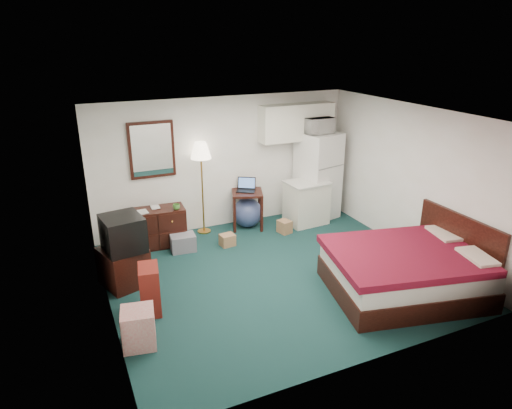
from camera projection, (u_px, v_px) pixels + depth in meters
name	position (u px, v px, depth m)	size (l,w,h in m)	color
floor	(276.00, 274.00, 7.18)	(5.00, 4.50, 0.01)	#0E3033
ceiling	(279.00, 115.00, 6.30)	(5.00, 4.50, 0.01)	white
walls	(277.00, 200.00, 6.74)	(5.01, 4.51, 2.50)	white
mirror	(152.00, 150.00, 7.98)	(0.80, 0.06, 1.00)	white
upper_cabinets	(297.00, 122.00, 8.82)	(1.50, 0.35, 0.70)	white
headboard	(458.00, 246.00, 6.88)	(0.06, 1.56, 1.00)	black
dresser	(156.00, 227.00, 8.05)	(1.02, 0.46, 0.69)	black
floor_lamp	(202.00, 189.00, 8.43)	(0.38, 0.38, 1.74)	#C78B34
desk	(247.00, 209.00, 8.83)	(0.57, 0.57, 0.73)	black
exercise_ball	(247.00, 212.00, 8.88)	(0.57, 0.57, 0.57)	#374578
kitchen_counter	(306.00, 203.00, 9.01)	(0.76, 0.58, 0.83)	white
fridge	(318.00, 176.00, 9.19)	(0.72, 0.72, 1.74)	white
bed	(404.00, 272.00, 6.58)	(2.07, 1.62, 0.66)	#4C040B
tv_stand	(124.00, 266.00, 6.82)	(0.58, 0.64, 0.58)	black
suitcase	(150.00, 289.00, 6.12)	(0.26, 0.42, 0.68)	maroon
retail_box	(139.00, 328.00, 5.48)	(0.39, 0.39, 0.48)	beige
file_bin	(183.00, 243.00, 7.93)	(0.42, 0.31, 0.29)	slate
cardboard_box_a	(227.00, 240.00, 8.13)	(0.25, 0.21, 0.21)	olive
cardboard_box_b	(285.00, 227.00, 8.65)	(0.21, 0.24, 0.24)	olive
laptop	(246.00, 185.00, 8.68)	(0.35, 0.28, 0.24)	black
crt_tv	(123.00, 233.00, 6.61)	(0.56, 0.61, 0.52)	black
microwave	(318.00, 124.00, 8.77)	(0.56, 0.31, 0.38)	white
book_a	(137.00, 207.00, 7.71)	(0.16, 0.02, 0.22)	olive
book_b	(151.00, 203.00, 7.93)	(0.15, 0.02, 0.20)	olive
mug	(176.00, 206.00, 7.89)	(0.13, 0.10, 0.13)	#478432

